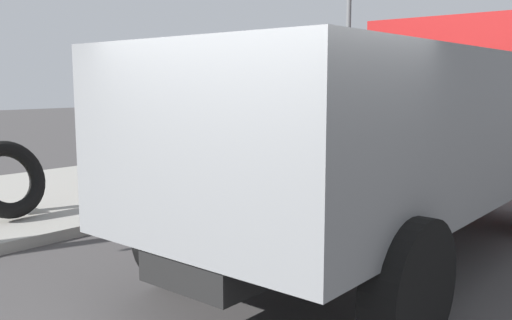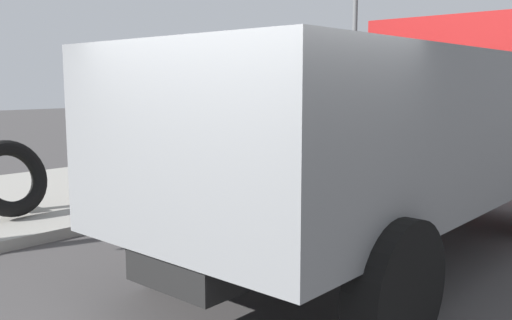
{
  "view_description": "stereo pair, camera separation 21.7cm",
  "coord_description": "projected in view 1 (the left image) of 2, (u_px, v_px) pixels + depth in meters",
  "views": [
    {
      "loc": [
        -2.85,
        -2.61,
        2.08
      ],
      "look_at": [
        3.43,
        2.79,
        0.93
      ],
      "focal_mm": 38.97,
      "sensor_mm": 36.0,
      "label": 1
    },
    {
      "loc": [
        -2.7,
        -2.77,
        2.08
      ],
      "look_at": [
        3.43,
        2.79,
        0.93
      ],
      "focal_mm": 38.97,
      "sensor_mm": 36.0,
      "label": 2
    }
  ],
  "objects": [
    {
      "name": "loose_tire",
      "position": [
        8.0,
        179.0,
        7.88
      ],
      "size": [
        1.18,
        0.68,
        1.15
      ],
      "primitive_type": "torus",
      "rotation": [
        1.25,
        0.0,
        0.09
      ],
      "color": "black",
      "rests_on": "sidewalk_curb"
    },
    {
      "name": "stop_sign",
      "position": [
        168.0,
        108.0,
        9.27
      ],
      "size": [
        0.76,
        0.08,
        2.19
      ],
      "color": "gray",
      "rests_on": "sidewalk_curb"
    },
    {
      "name": "dump_truck_gray",
      "position": [
        404.0,
        122.0,
        6.72
      ],
      "size": [
        7.04,
        2.89,
        3.0
      ],
      "color": "slate",
      "rests_on": "ground"
    },
    {
      "name": "street_light_pole",
      "position": [
        348.0,
        25.0,
        13.5
      ],
      "size": [
        0.12,
        0.12,
        6.66
      ],
      "primitive_type": "cylinder",
      "color": "#595B5E",
      "rests_on": "sidewalk_curb"
    }
  ]
}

